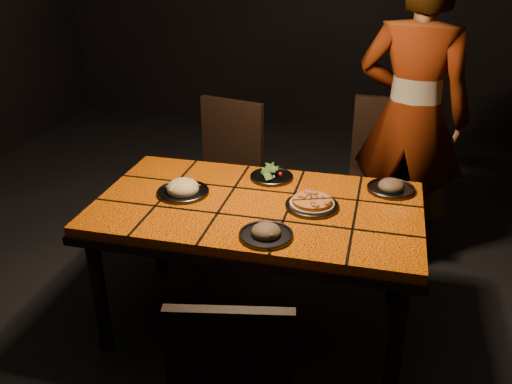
% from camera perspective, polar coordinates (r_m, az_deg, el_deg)
% --- Properties ---
extents(room_shell, '(6.04, 7.04, 3.08)m').
position_cam_1_polar(room_shell, '(2.44, 0.17, 14.72)').
color(room_shell, black).
rests_on(room_shell, ground).
extents(dining_table, '(1.62, 0.92, 0.75)m').
position_cam_1_polar(dining_table, '(2.72, 0.15, -2.67)').
color(dining_table, orange).
rests_on(dining_table, ground).
extents(chair_near, '(0.49, 0.49, 0.92)m').
position_cam_1_polar(chair_near, '(2.04, -2.38, -19.17)').
color(chair_near, black).
rests_on(chair_near, ground).
extents(chair_far_left, '(0.54, 0.54, 0.99)m').
position_cam_1_polar(chair_far_left, '(3.59, -3.34, 2.72)').
color(chair_far_left, black).
rests_on(chair_far_left, ground).
extents(chair_far_right, '(0.46, 0.46, 1.02)m').
position_cam_1_polar(chair_far_right, '(3.60, 13.42, 2.47)').
color(chair_far_right, black).
rests_on(chair_far_right, ground).
extents(diner, '(0.77, 0.58, 1.89)m').
position_cam_1_polar(diner, '(3.46, 16.05, 7.60)').
color(diner, brown).
rests_on(diner, ground).
extents(plate_pizza, '(0.28, 0.28, 0.04)m').
position_cam_1_polar(plate_pizza, '(2.65, 5.91, -1.27)').
color(plate_pizza, '#3B3C40').
rests_on(plate_pizza, dining_table).
extents(plate_pasta, '(0.27, 0.27, 0.09)m').
position_cam_1_polar(plate_pasta, '(2.80, -7.70, 0.27)').
color(plate_pasta, '#3B3C40').
rests_on(plate_pasta, dining_table).
extents(plate_salad, '(0.24, 0.24, 0.07)m').
position_cam_1_polar(plate_salad, '(2.95, 1.65, 1.89)').
color(plate_salad, '#3B3C40').
rests_on(plate_salad, dining_table).
extents(plate_mushroom_a, '(0.24, 0.24, 0.08)m').
position_cam_1_polar(plate_mushroom_a, '(2.39, 1.06, -4.30)').
color(plate_mushroom_a, '#3B3C40').
rests_on(plate_mushroom_a, dining_table).
extents(plate_mushroom_b, '(0.25, 0.25, 0.08)m').
position_cam_1_polar(plate_mushroom_b, '(2.90, 14.05, 0.55)').
color(plate_mushroom_b, '#3B3C40').
rests_on(plate_mushroom_b, dining_table).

